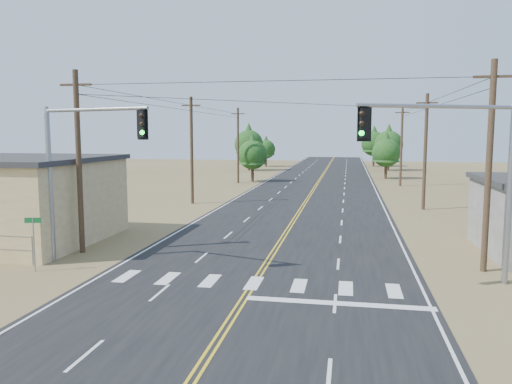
# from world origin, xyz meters

# --- Properties ---
(ground) EXTENTS (220.00, 220.00, 0.00)m
(ground) POSITION_xyz_m (0.00, 0.00, 0.00)
(ground) COLOR olive
(ground) RESTS_ON ground
(road) EXTENTS (15.00, 200.00, 0.02)m
(road) POSITION_xyz_m (0.00, 30.00, 0.01)
(road) COLOR black
(road) RESTS_ON ground
(utility_pole_left_near) EXTENTS (1.80, 0.30, 10.00)m
(utility_pole_left_near) POSITION_xyz_m (-10.50, 12.00, 5.12)
(utility_pole_left_near) COLOR #4C3826
(utility_pole_left_near) RESTS_ON ground
(utility_pole_left_mid) EXTENTS (1.80, 0.30, 10.00)m
(utility_pole_left_mid) POSITION_xyz_m (-10.50, 32.00, 5.12)
(utility_pole_left_mid) COLOR #4C3826
(utility_pole_left_mid) RESTS_ON ground
(utility_pole_left_far) EXTENTS (1.80, 0.30, 10.00)m
(utility_pole_left_far) POSITION_xyz_m (-10.50, 52.00, 5.12)
(utility_pole_left_far) COLOR #4C3826
(utility_pole_left_far) RESTS_ON ground
(utility_pole_right_near) EXTENTS (1.80, 0.30, 10.00)m
(utility_pole_right_near) POSITION_xyz_m (10.50, 12.00, 5.12)
(utility_pole_right_near) COLOR #4C3826
(utility_pole_right_near) RESTS_ON ground
(utility_pole_right_mid) EXTENTS (1.80, 0.30, 10.00)m
(utility_pole_right_mid) POSITION_xyz_m (10.50, 32.00, 5.12)
(utility_pole_right_mid) COLOR #4C3826
(utility_pole_right_mid) RESTS_ON ground
(utility_pole_right_far) EXTENTS (1.80, 0.30, 10.00)m
(utility_pole_right_far) POSITION_xyz_m (10.50, 52.00, 5.12)
(utility_pole_right_far) COLOR #4C3826
(utility_pole_right_far) RESTS_ON ground
(signal_mast_left) EXTENTS (6.32, 2.16, 7.94)m
(signal_mast_left) POSITION_xyz_m (-9.20, 9.46, 5.37)
(signal_mast_left) COLOR gray
(signal_mast_left) RESTS_ON ground
(signal_mast_right) EXTENTS (6.78, 3.29, 7.91)m
(signal_mast_right) POSITION_xyz_m (8.90, 9.10, 5.41)
(signal_mast_right) COLOR gray
(signal_mast_right) RESTS_ON ground
(street_sign) EXTENTS (0.77, 0.20, 2.62)m
(street_sign) POSITION_xyz_m (-10.70, 8.00, 1.76)
(street_sign) COLOR gray
(street_sign) RESTS_ON ground
(tree_left_near) EXTENTS (4.02, 4.02, 6.71)m
(tree_left_near) POSITION_xyz_m (-9.00, 54.38, 4.10)
(tree_left_near) COLOR #3F2D1E
(tree_left_near) RESTS_ON ground
(tree_left_mid) EXTENTS (5.13, 5.13, 8.55)m
(tree_left_mid) POSITION_xyz_m (-13.61, 74.83, 5.23)
(tree_left_mid) COLOR #3F2D1E
(tree_left_mid) RESTS_ON ground
(tree_left_far) EXTENTS (3.77, 3.77, 6.29)m
(tree_left_far) POSITION_xyz_m (-12.40, 86.41, 3.84)
(tree_left_far) COLOR #3F2D1E
(tree_left_far) RESTS_ON ground
(tree_right_near) EXTENTS (4.15, 4.15, 6.92)m
(tree_right_near) POSITION_xyz_m (9.42, 62.33, 4.23)
(tree_right_near) COLOR #3F2D1E
(tree_right_near) RESTS_ON ground
(tree_right_mid) EXTENTS (5.05, 5.05, 8.41)m
(tree_right_mid) POSITION_xyz_m (11.02, 79.35, 5.14)
(tree_right_mid) COLOR #3F2D1E
(tree_right_mid) RESTS_ON ground
(tree_right_far) EXTENTS (4.98, 4.98, 8.30)m
(tree_right_far) POSITION_xyz_m (9.00, 90.52, 5.08)
(tree_right_far) COLOR #3F2D1E
(tree_right_far) RESTS_ON ground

